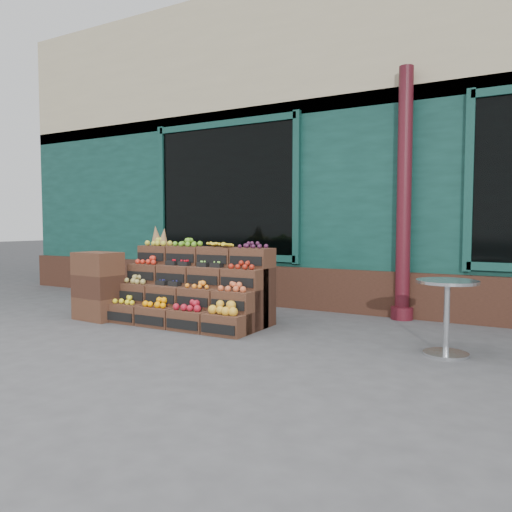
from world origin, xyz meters
The scene contains 6 objects.
ground centered at (0.00, 0.00, 0.00)m, with size 60.00×60.00×0.00m, color #404043.
shop_facade centered at (0.00, 5.11, 2.40)m, with size 12.00×6.24×4.80m.
crate_display centered at (-1.02, 0.57, 0.37)m, with size 1.94×0.95×1.21m.
spare_crates centered at (-2.21, 0.11, 0.43)m, with size 0.61×0.44×0.87m.
bistro_table centered at (1.99, 0.45, 0.44)m, with size 0.56×0.56×0.71m.
shopkeeper centered at (-1.59, 2.67, 1.02)m, with size 0.74×0.49×2.04m, color #1E6A2A.
Camera 1 is at (2.71, -4.42, 1.23)m, focal length 35.00 mm.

